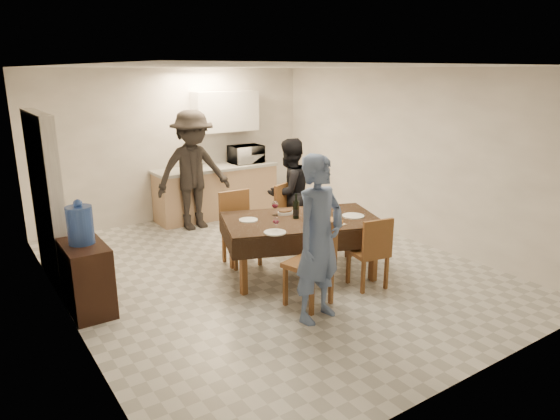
{
  "coord_description": "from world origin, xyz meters",
  "views": [
    {
      "loc": [
        -3.35,
        -5.2,
        2.56
      ],
      "look_at": [
        -0.03,
        -0.3,
        0.9
      ],
      "focal_mm": 32.0,
      "sensor_mm": 36.0,
      "label": 1
    }
  ],
  "objects": [
    {
      "name": "plate_near_right",
      "position": [
        0.86,
        -0.66,
        0.76
      ],
      "size": [
        0.28,
        0.28,
        0.02
      ],
      "primitive_type": "cylinder",
      "color": "silver",
      "rests_on": "dining_table"
    },
    {
      "name": "wall_right",
      "position": [
        2.5,
        0.0,
        1.3
      ],
      "size": [
        0.02,
        6.0,
        2.6
      ],
      "primitive_type": "cube",
      "color": "white",
      "rests_on": "floor"
    },
    {
      "name": "dining_table",
      "position": [
        0.26,
        -0.36,
        0.72
      ],
      "size": [
        2.2,
        1.72,
        0.75
      ],
      "rotation": [
        0.0,
        0.0,
        -0.35
      ],
      "color": "black",
      "rests_on": "floor"
    },
    {
      "name": "plate_near_left",
      "position": [
        -0.34,
        -0.66,
        0.76
      ],
      "size": [
        0.26,
        0.26,
        0.01
      ],
      "primitive_type": "cylinder",
      "color": "silver",
      "rests_on": "dining_table"
    },
    {
      "name": "microwave",
      "position": [
        1.23,
        2.68,
        1.07
      ],
      "size": [
        0.58,
        0.4,
        0.32
      ],
      "primitive_type": "imported",
      "rotation": [
        0.0,
        0.0,
        3.14
      ],
      "color": "white",
      "rests_on": "kitchen_worktop"
    },
    {
      "name": "chair_far_left",
      "position": [
        -0.19,
        0.3,
        0.6
      ],
      "size": [
        0.47,
        0.47,
        0.53
      ],
      "rotation": [
        0.0,
        0.0,
        3.09
      ],
      "color": "brown",
      "rests_on": "floor"
    },
    {
      "name": "ceiling",
      "position": [
        0.0,
        0.0,
        2.6
      ],
      "size": [
        5.0,
        6.0,
        0.02
      ],
      "primitive_type": "cube",
      "color": "white",
      "rests_on": "wall_back"
    },
    {
      "name": "floor",
      "position": [
        0.0,
        0.0,
        0.0
      ],
      "size": [
        5.0,
        6.0,
        0.02
      ],
      "primitive_type": "cube",
      "color": "silver",
      "rests_on": "ground"
    },
    {
      "name": "chair_near_left",
      "position": [
        -0.19,
        -1.2,
        0.61
      ],
      "size": [
        0.56,
        0.57,
        0.54
      ],
      "rotation": [
        0.0,
        0.0,
        0.28
      ],
      "color": "brown",
      "rests_on": "floor"
    },
    {
      "name": "water_jug",
      "position": [
        -2.28,
        0.16,
        0.98
      ],
      "size": [
        0.27,
        0.27,
        0.41
      ],
      "primitive_type": "cylinder",
      "color": "#365AB5",
      "rests_on": "console"
    },
    {
      "name": "wine_glass_c",
      "position": [
        0.06,
        -0.06,
        0.85
      ],
      "size": [
        0.09,
        0.09,
        0.2
      ],
      "primitive_type": null,
      "color": "white",
      "rests_on": "dining_table"
    },
    {
      "name": "person_kitchen",
      "position": [
        -0.04,
        2.23,
        0.98
      ],
      "size": [
        1.26,
        0.73,
        1.96
      ],
      "primitive_type": "imported",
      "color": "black",
      "rests_on": "floor"
    },
    {
      "name": "kitchen_worktop",
      "position": [
        0.6,
        2.68,
        0.89
      ],
      "size": [
        2.24,
        0.64,
        0.05
      ],
      "primitive_type": "cube",
      "color": "#ACACA7",
      "rests_on": "kitchen_base_cabinet"
    },
    {
      "name": "mushroom_dish",
      "position": [
        0.21,
        -0.08,
        0.77
      ],
      "size": [
        0.21,
        0.21,
        0.04
      ],
      "primitive_type": "cylinder",
      "color": "silver",
      "rests_on": "dining_table"
    },
    {
      "name": "wine_glass_b",
      "position": [
        0.81,
        -0.11,
        0.85
      ],
      "size": [
        0.09,
        0.09,
        0.19
      ],
      "primitive_type": null,
      "color": "white",
      "rests_on": "dining_table"
    },
    {
      "name": "chair_near_right",
      "position": [
        0.71,
        -1.19,
        0.55
      ],
      "size": [
        0.47,
        0.47,
        0.48
      ],
      "rotation": [
        0.0,
        0.0,
        -0.17
      ],
      "color": "brown",
      "rests_on": "floor"
    },
    {
      "name": "wall_back",
      "position": [
        0.0,
        3.0,
        1.3
      ],
      "size": [
        5.0,
        0.02,
        2.6
      ],
      "primitive_type": "cube",
      "color": "white",
      "rests_on": "floor"
    },
    {
      "name": "savoury_tart",
      "position": [
        0.36,
        -0.74,
        0.78
      ],
      "size": [
        0.41,
        0.32,
        0.05
      ],
      "primitive_type": "cube",
      "rotation": [
        0.0,
        0.0,
        0.09
      ],
      "color": "#B87336",
      "rests_on": "dining_table"
    },
    {
      "name": "plate_far_right",
      "position": [
        0.86,
        -0.06,
        0.76
      ],
      "size": [
        0.24,
        0.24,
        0.01
      ],
      "primitive_type": "cylinder",
      "color": "silver",
      "rests_on": "dining_table"
    },
    {
      "name": "console",
      "position": [
        -2.28,
        0.16,
        0.39
      ],
      "size": [
        0.42,
        0.84,
        0.77
      ],
      "primitive_type": "cube",
      "color": "black",
      "rests_on": "floor"
    },
    {
      "name": "wall_left",
      "position": [
        -2.5,
        0.0,
        1.3
      ],
      "size": [
        0.02,
        6.0,
        2.6
      ],
      "primitive_type": "cube",
      "color": "white",
      "rests_on": "floor"
    },
    {
      "name": "person_far",
      "position": [
        0.81,
        0.69,
        0.8
      ],
      "size": [
        0.86,
        0.71,
        1.61
      ],
      "primitive_type": "imported",
      "rotation": [
        0.0,
        0.0,
        3.28
      ],
      "color": "black",
      "rests_on": "floor"
    },
    {
      "name": "stub_partition",
      "position": [
        -2.42,
        1.2,
        1.05
      ],
      "size": [
        0.15,
        1.4,
        2.1
      ],
      "primitive_type": "cube",
      "color": "white",
      "rests_on": "floor"
    },
    {
      "name": "chair_far_right",
      "position": [
        0.71,
        0.3,
        0.6
      ],
      "size": [
        0.59,
        0.6,
        0.53
      ],
      "rotation": [
        0.0,
        0.0,
        3.54
      ],
      "color": "brown",
      "rests_on": "floor"
    },
    {
      "name": "upper_cabinet",
      "position": [
        0.9,
        2.82,
        1.85
      ],
      "size": [
        1.2,
        0.34,
        0.7
      ],
      "primitive_type": "cube",
      "color": "white",
      "rests_on": "wall_back"
    },
    {
      "name": "person_near",
      "position": [
        -0.29,
        -1.41,
        0.88
      ],
      "size": [
        0.72,
        0.55,
        1.77
      ],
      "primitive_type": "imported",
      "rotation": [
        0.0,
        0.0,
        0.22
      ],
      "color": "#586FA0",
      "rests_on": "floor"
    },
    {
      "name": "kitchen_base_cabinet",
      "position": [
        0.6,
        2.68,
        0.43
      ],
      "size": [
        2.2,
        0.6,
        0.86
      ],
      "primitive_type": "cube",
      "color": "tan",
      "rests_on": "floor"
    },
    {
      "name": "wine_bottle",
      "position": [
        0.21,
        -0.31,
        0.91
      ],
      "size": [
        0.08,
        0.08,
        0.32
      ],
      "primitive_type": null,
      "color": "black",
      "rests_on": "dining_table"
    },
    {
      "name": "wine_glass_a",
      "position": [
        -0.29,
        -0.61,
        0.84
      ],
      "size": [
        0.08,
        0.08,
        0.17
      ],
      "primitive_type": null,
      "color": "white",
      "rests_on": "dining_table"
    },
    {
      "name": "plate_far_left",
      "position": [
        -0.34,
        -0.06,
        0.76
      ],
      "size": [
        0.24,
        0.24,
        0.01
      ],
      "primitive_type": "cylinder",
      "color": "silver",
      "rests_on": "dining_table"
    },
    {
      "name": "water_pitcher",
      "position": [
        0.61,
        -0.41,
        0.86
      ],
      "size": [
        0.14,
        0.14,
        0.21
      ],
      "primitive_type": "cylinder",
      "color": "white",
      "rests_on": "dining_table"
    },
    {
      "name": "wall_front",
      "position": [
        0.0,
        -3.0,
        1.3
      ],
      "size": [
        5.0,
        0.02,
        2.6
      ],
      "primitive_type": "cube",
      "color": "white",
      "rests_on": "floor"
    },
    {
      "name": "salad_bowl",
      "position": [
        0.56,
        -0.18,
        0.79
      ],
      "size": [
        0.16,
        0.16,
        0.06
      ],
      "primitive_type": "cylinder",
      "color": "silver",
      "rests_on": "dining_table"
    }
  ]
}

